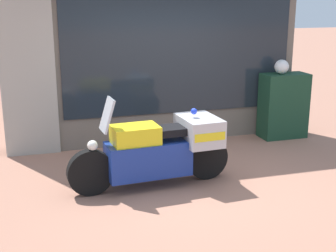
{
  "coord_description": "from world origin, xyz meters",
  "views": [
    {
      "loc": [
        -2.18,
        -6.03,
        2.55
      ],
      "look_at": [
        -0.26,
        0.38,
        0.71
      ],
      "focal_mm": 50.0,
      "sensor_mm": 36.0,
      "label": 1
    }
  ],
  "objects": [
    {
      "name": "shop_building",
      "position": [
        -0.38,
        2.0,
        1.93
      ],
      "size": [
        5.27,
        0.55,
        3.85
      ],
      "color": "#6B6056",
      "rests_on": "ground"
    },
    {
      "name": "utility_cabinet",
      "position": [
        2.33,
        1.5,
        0.6
      ],
      "size": [
        0.85,
        0.45,
        1.2
      ],
      "primitive_type": "cube",
      "color": "#193D28",
      "rests_on": "ground"
    },
    {
      "name": "white_helmet",
      "position": [
        2.24,
        1.5,
        1.33
      ],
      "size": [
        0.26,
        0.26,
        0.26
      ],
      "primitive_type": "sphere",
      "color": "white",
      "rests_on": "utility_cabinet"
    },
    {
      "name": "ground_plane",
      "position": [
        0.0,
        0.0,
        0.0
      ],
      "size": [
        60.0,
        60.0,
        0.0
      ],
      "primitive_type": "plane",
      "color": "#9E6B56"
    },
    {
      "name": "window_display",
      "position": [
        0.36,
        2.03,
        0.48
      ],
      "size": [
        3.94,
        0.3,
        2.03
      ],
      "color": "slate",
      "rests_on": "ground"
    },
    {
      "name": "paramedic_motorcycle",
      "position": [
        -0.5,
        -0.11,
        0.54
      ],
      "size": [
        2.32,
        0.77,
        1.3
      ],
      "rotation": [
        0.0,
        0.0,
        3.2
      ],
      "color": "black",
      "rests_on": "ground"
    }
  ]
}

